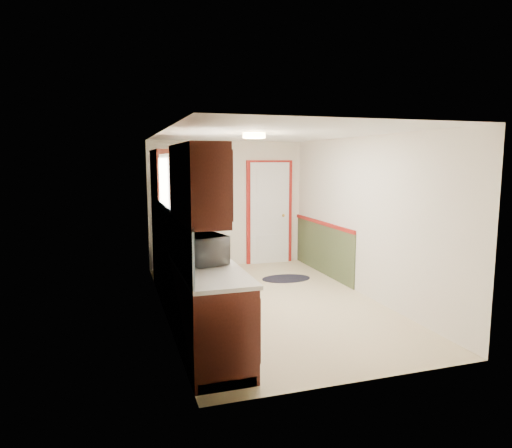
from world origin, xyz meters
TOP-DOWN VIEW (x-y plane):
  - room_shell at (0.00, 0.00)m, footprint 3.20×5.20m
  - kitchen_run at (-1.24, -0.29)m, footprint 0.63×4.00m
  - back_wall_trim at (0.99, 2.21)m, footprint 1.12×2.30m
  - ceiling_fixture at (-0.30, -0.20)m, footprint 0.30×0.30m
  - microwave at (-1.20, -1.22)m, footprint 0.46×0.63m
  - refrigerator at (-0.69, 2.05)m, footprint 0.80×0.80m
  - rug at (0.71, 1.16)m, footprint 0.88×0.59m
  - cooktop at (-1.19, 0.75)m, footprint 0.47×0.56m

SIDE VIEW (x-z plane):
  - rug at x=0.71m, z-range 0.00..0.01m
  - kitchen_run at x=-1.24m, z-range -0.29..1.91m
  - back_wall_trim at x=0.99m, z-range -0.15..1.93m
  - cooktop at x=-1.19m, z-range 0.94..0.96m
  - refrigerator at x=-0.69m, z-range 0.00..1.91m
  - microwave at x=-1.20m, z-range 0.94..1.32m
  - room_shell at x=0.00m, z-range -0.06..2.46m
  - ceiling_fixture at x=-0.30m, z-range 2.33..2.39m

